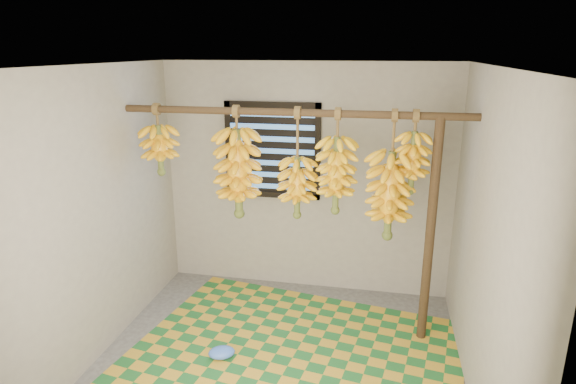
% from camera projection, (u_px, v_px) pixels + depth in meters
% --- Properties ---
extents(floor, '(3.00, 3.00, 0.01)m').
position_uv_depth(floor, '(275.00, 369.00, 3.93)').
color(floor, '#474747').
rests_on(floor, ground).
extents(ceiling, '(3.00, 3.00, 0.01)m').
position_uv_depth(ceiling, '(272.00, 65.00, 3.24)').
color(ceiling, silver).
rests_on(ceiling, wall_back).
extents(wall_back, '(3.00, 0.01, 2.40)m').
position_uv_depth(wall_back, '(306.00, 180.00, 5.00)').
color(wall_back, gray).
rests_on(wall_back, floor).
extents(wall_left, '(0.01, 3.00, 2.40)m').
position_uv_depth(wall_left, '(92.00, 218.00, 3.87)').
color(wall_left, gray).
rests_on(wall_left, floor).
extents(wall_right, '(0.01, 3.00, 2.40)m').
position_uv_depth(wall_right, '(487.00, 248.00, 3.30)').
color(wall_right, gray).
rests_on(wall_right, floor).
extents(window, '(1.00, 0.04, 1.00)m').
position_uv_depth(window, '(272.00, 151.00, 4.95)').
color(window, black).
rests_on(window, wall_back).
extents(hanging_pole, '(3.00, 0.06, 0.06)m').
position_uv_depth(hanging_pole, '(292.00, 113.00, 4.01)').
color(hanging_pole, '#3F2D18').
rests_on(hanging_pole, wall_left).
extents(support_post, '(0.08, 0.08, 2.00)m').
position_uv_depth(support_post, '(430.00, 234.00, 4.08)').
color(support_post, '#3F2D18').
rests_on(support_post, floor).
extents(woven_mat, '(3.04, 2.59, 0.01)m').
position_uv_depth(woven_mat, '(292.00, 358.00, 4.06)').
color(woven_mat, '#1C5F28').
rests_on(woven_mat, floor).
extents(plastic_bag, '(0.27, 0.24, 0.09)m').
position_uv_depth(plastic_bag, '(222.00, 352.00, 4.05)').
color(plastic_bag, blue).
rests_on(plastic_bag, woven_mat).
extents(banana_bunch_a, '(0.33, 0.33, 0.64)m').
position_uv_depth(banana_bunch_a, '(160.00, 150.00, 4.35)').
color(banana_bunch_a, brown).
rests_on(banana_bunch_a, hanging_pole).
extents(banana_bunch_b, '(0.39, 0.39, 0.99)m').
position_uv_depth(banana_bunch_b, '(238.00, 173.00, 4.26)').
color(banana_bunch_b, brown).
rests_on(banana_bunch_b, hanging_pole).
extents(banana_bunch_c, '(0.33, 0.33, 0.97)m').
position_uv_depth(banana_bunch_c, '(297.00, 187.00, 4.19)').
color(banana_bunch_c, brown).
rests_on(banana_bunch_c, hanging_pole).
extents(banana_bunch_d, '(0.34, 0.34, 0.91)m').
position_uv_depth(banana_bunch_d, '(336.00, 175.00, 4.09)').
color(banana_bunch_d, brown).
rests_on(banana_bunch_d, hanging_pole).
extents(banana_bunch_e, '(0.38, 0.38, 1.11)m').
position_uv_depth(banana_bunch_e, '(390.00, 195.00, 4.05)').
color(banana_bunch_e, brown).
rests_on(banana_bunch_e, hanging_pole).
extents(banana_bunch_f, '(0.28, 0.28, 0.69)m').
position_uv_depth(banana_bunch_f, '(412.00, 163.00, 3.93)').
color(banana_bunch_f, brown).
rests_on(banana_bunch_f, hanging_pole).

